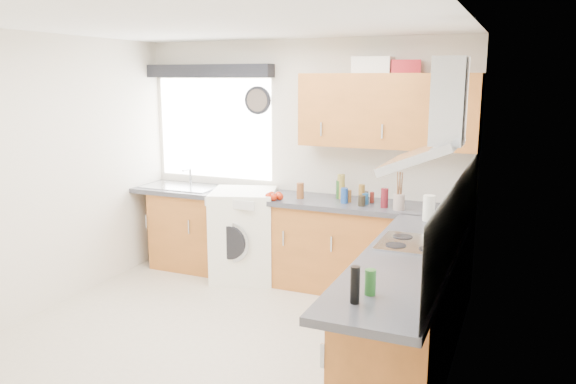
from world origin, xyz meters
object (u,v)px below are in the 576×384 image
at_px(extractor_hood, 436,127).
at_px(washing_machine, 244,235).
at_px(upper_cabinets, 388,111).
at_px(oven, 413,307).

relative_size(extractor_hood, washing_machine, 0.82).
distance_m(upper_cabinets, washing_machine, 1.97).
bearing_deg(washing_machine, upper_cabinets, -9.36).
height_order(oven, extractor_hood, extractor_hood).
xyz_separation_m(oven, upper_cabinets, (-0.55, 1.32, 1.38)).
bearing_deg(extractor_hood, upper_cabinets, 116.13).
height_order(oven, washing_machine, washing_machine).
relative_size(extractor_hood, upper_cabinets, 0.46).
bearing_deg(upper_cabinets, extractor_hood, -63.87).
relative_size(oven, upper_cabinets, 0.50).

